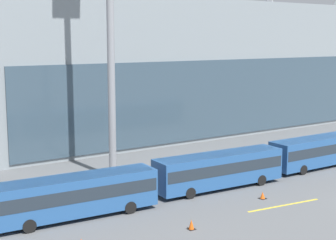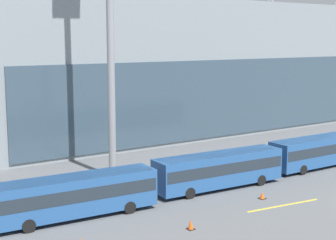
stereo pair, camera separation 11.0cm
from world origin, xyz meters
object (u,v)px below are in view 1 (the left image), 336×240
at_px(shuttle_bus_0, 76,194).
at_px(traffic_cone_0, 263,195).
at_px(shuttle_bus_1, 219,168).
at_px(traffic_cone_2, 191,225).
at_px(airliner_at_gate_far, 146,87).
at_px(shuttle_bus_2, 320,149).
at_px(airliner_parked_remote, 287,71).

relative_size(shuttle_bus_0, traffic_cone_0, 21.57).
distance_m(shuttle_bus_1, traffic_cone_2, 10.85).
xyz_separation_m(airliner_at_gate_far, shuttle_bus_1, (-16.33, -38.80, -3.59)).
bearing_deg(shuttle_bus_2, traffic_cone_2, -162.20).
height_order(airliner_parked_remote, shuttle_bus_0, airliner_parked_remote).
xyz_separation_m(shuttle_bus_1, shuttle_bus_2, (14.17, 0.07, 0.00)).
bearing_deg(airliner_at_gate_far, shuttle_bus_2, 162.57).
distance_m(shuttle_bus_0, shuttle_bus_1, 14.17).
xyz_separation_m(airliner_at_gate_far, shuttle_bus_2, (-2.16, -38.73, -3.59)).
relative_size(airliner_at_gate_far, shuttle_bus_0, 2.94).
distance_m(shuttle_bus_0, traffic_cone_0, 16.05).
height_order(traffic_cone_0, traffic_cone_2, traffic_cone_2).
xyz_separation_m(airliner_parked_remote, traffic_cone_2, (-76.94, -61.88, -5.23)).
distance_m(shuttle_bus_1, shuttle_bus_2, 14.17).
height_order(shuttle_bus_0, traffic_cone_2, shuttle_bus_0).
relative_size(airliner_at_gate_far, airliner_parked_remote, 1.06).
xyz_separation_m(airliner_at_gate_far, shuttle_bus_0, (-30.49, -38.63, -3.59)).
bearing_deg(traffic_cone_2, airliner_parked_remote, 38.81).
bearing_deg(traffic_cone_2, shuttle_bus_2, 16.96).
bearing_deg(traffic_cone_0, traffic_cone_2, -166.38).
xyz_separation_m(shuttle_bus_0, shuttle_bus_1, (14.17, -0.17, 0.00)).
bearing_deg(traffic_cone_0, airliner_at_gate_far, 70.63).
bearing_deg(shuttle_bus_1, airliner_at_gate_far, 70.85).
height_order(shuttle_bus_0, shuttle_bus_1, same).
bearing_deg(shuttle_bus_2, traffic_cone_0, -159.87).
height_order(shuttle_bus_0, traffic_cone_0, shuttle_bus_0).
bearing_deg(shuttle_bus_1, airliner_parked_remote, 42.43).
bearing_deg(airliner_at_gate_far, shuttle_bus_0, 127.48).
distance_m(airliner_at_gate_far, traffic_cone_2, 52.07).
relative_size(shuttle_bus_0, shuttle_bus_2, 1.01).
relative_size(shuttle_bus_2, traffic_cone_2, 17.77).
distance_m(airliner_at_gate_far, shuttle_bus_1, 42.25).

